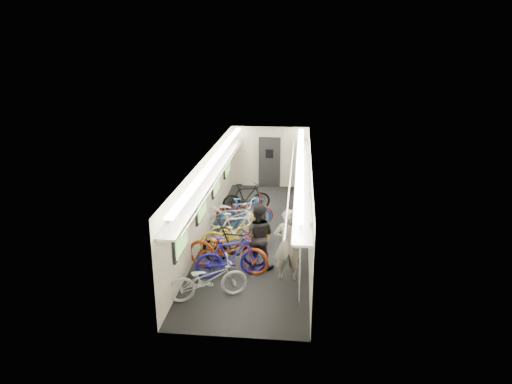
% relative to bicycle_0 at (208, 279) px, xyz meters
% --- Properties ---
extents(train_car_shell, '(10.00, 10.00, 10.00)m').
position_rel_bicycle_0_xyz_m(train_car_shell, '(0.39, 4.34, 1.19)').
color(train_car_shell, black).
rests_on(train_car_shell, ground).
extents(bicycle_0, '(1.89, 1.23, 0.94)m').
position_rel_bicycle_0_xyz_m(bicycle_0, '(0.00, 0.00, 0.00)').
color(bicycle_0, '#B2B0B5').
rests_on(bicycle_0, ground).
extents(bicycle_1, '(1.87, 1.05, 1.08)m').
position_rel_bicycle_0_xyz_m(bicycle_1, '(0.38, 1.03, 0.07)').
color(bicycle_1, '#201AA0').
rests_on(bicycle_1, ground).
extents(bicycle_2, '(2.25, 1.19, 1.13)m').
position_rel_bicycle_0_xyz_m(bicycle_2, '(0.24, 1.35, 0.10)').
color(bicycle_2, '#A03611').
rests_on(bicycle_2, ground).
extents(bicycle_3, '(1.79, 0.72, 1.05)m').
position_rel_bicycle_0_xyz_m(bicycle_3, '(0.36, 1.65, 0.06)').
color(bicycle_3, black).
rests_on(bicycle_3, ground).
extents(bicycle_4, '(2.06, 1.33, 1.02)m').
position_rel_bicycle_0_xyz_m(bicycle_4, '(0.25, 2.48, 0.04)').
color(bicycle_4, gold).
rests_on(bicycle_4, ground).
extents(bicycle_5, '(1.72, 1.05, 1.00)m').
position_rel_bicycle_0_xyz_m(bicycle_5, '(0.23, 2.86, 0.03)').
color(bicycle_5, white).
rests_on(bicycle_5, ground).
extents(bicycle_6, '(2.19, 1.43, 1.09)m').
position_rel_bicycle_0_xyz_m(bicycle_6, '(-0.00, 3.84, 0.08)').
color(bicycle_6, silver).
rests_on(bicycle_6, ground).
extents(bicycle_7, '(1.75, 1.01, 1.01)m').
position_rel_bicycle_0_xyz_m(bicycle_7, '(0.34, 4.10, 0.04)').
color(bicycle_7, '#184995').
rests_on(bicycle_7, ground).
extents(bicycle_8, '(1.87, 0.88, 0.95)m').
position_rel_bicycle_0_xyz_m(bicycle_8, '(0.27, 4.44, 0.00)').
color(bicycle_8, maroon).
rests_on(bicycle_8, ground).
extents(bicycle_9, '(1.72, 1.02, 1.00)m').
position_rel_bicycle_0_xyz_m(bicycle_9, '(0.19, 5.63, 0.03)').
color(bicycle_9, black).
rests_on(bicycle_9, ground).
extents(passenger_near, '(0.71, 0.51, 1.80)m').
position_rel_bicycle_0_xyz_m(passenger_near, '(1.71, 1.07, 0.43)').
color(passenger_near, gray).
rests_on(passenger_near, ground).
extents(passenger_mid, '(0.90, 0.73, 1.71)m').
position_rel_bicycle_0_xyz_m(passenger_mid, '(0.97, 1.61, 0.39)').
color(passenger_mid, black).
rests_on(passenger_mid, ground).
extents(backpack, '(0.26, 0.15, 0.38)m').
position_rel_bicycle_0_xyz_m(backpack, '(1.87, 1.87, 0.81)').
color(backpack, red).
rests_on(backpack, passenger_near).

